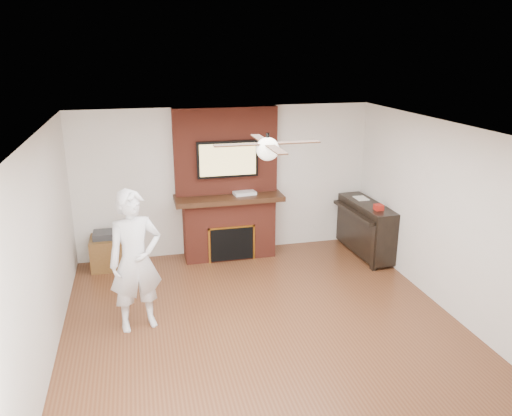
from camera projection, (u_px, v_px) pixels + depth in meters
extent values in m
cube|color=#502B17|center=(266.00, 338.00, 6.29)|extent=(5.36, 5.86, 0.18)
cube|color=white|center=(268.00, 125.00, 5.47)|extent=(5.36, 5.86, 0.18)
cube|color=beige|center=(224.00, 180.00, 8.51)|extent=(5.36, 0.18, 2.50)
cube|color=beige|center=(378.00, 392.00, 3.25)|extent=(5.36, 0.18, 2.50)
cube|color=beige|center=(32.00, 259.00, 5.30)|extent=(0.18, 5.86, 2.50)
cube|color=beige|center=(460.00, 221.00, 6.46)|extent=(0.18, 5.86, 2.50)
cube|color=maroon|center=(229.00, 228.00, 8.42)|extent=(1.50, 0.50, 1.00)
cube|color=black|center=(229.00, 198.00, 8.23)|extent=(1.78, 0.64, 0.08)
cube|color=maroon|center=(226.00, 151.00, 8.17)|extent=(1.70, 0.20, 1.42)
cube|color=black|center=(232.00, 244.00, 8.24)|extent=(0.70, 0.06, 0.55)
cube|color=#BF8C2D|center=(232.00, 228.00, 8.15)|extent=(0.78, 0.02, 0.03)
cube|color=#BF8C2D|center=(209.00, 246.00, 8.15)|extent=(0.03, 0.02, 0.61)
cube|color=#BF8C2D|center=(254.00, 242.00, 8.32)|extent=(0.03, 0.02, 0.61)
cube|color=black|center=(228.00, 159.00, 8.07)|extent=(1.00, 0.07, 0.60)
cube|color=tan|center=(228.00, 160.00, 8.03)|extent=(0.92, 0.01, 0.52)
cylinder|color=black|center=(268.00, 139.00, 5.52)|extent=(0.04, 0.04, 0.14)
sphere|color=white|center=(268.00, 149.00, 5.55)|extent=(0.26, 0.26, 0.26)
cube|color=black|center=(296.00, 142.00, 5.61)|extent=(0.55, 0.11, 0.01)
cube|color=black|center=(260.00, 139.00, 5.84)|extent=(0.11, 0.55, 0.01)
cube|color=black|center=(239.00, 145.00, 5.46)|extent=(0.55, 0.11, 0.01)
cube|color=black|center=(276.00, 149.00, 5.23)|extent=(0.11, 0.55, 0.01)
imported|color=silver|center=(135.00, 261.00, 6.11)|extent=(0.75, 0.58, 1.80)
cube|color=brown|center=(108.00, 252.00, 8.03)|extent=(0.54, 0.54, 0.51)
cube|color=#2C2C2E|center=(106.00, 235.00, 7.94)|extent=(0.41, 0.33, 0.10)
cube|color=black|center=(366.00, 227.00, 8.48)|extent=(0.49, 1.43, 0.86)
cube|color=black|center=(374.00, 248.00, 7.89)|extent=(0.06, 0.11, 0.76)
cube|color=black|center=(343.00, 222.00, 9.05)|extent=(0.06, 0.11, 0.76)
cube|color=black|center=(354.00, 212.00, 8.33)|extent=(0.22, 1.30, 0.05)
cube|color=silver|center=(361.00, 198.00, 8.59)|extent=(0.19, 0.27, 0.01)
cube|color=#A41D14|center=(379.00, 207.00, 7.98)|extent=(0.13, 0.13, 0.09)
cube|color=silver|center=(245.00, 193.00, 8.25)|extent=(0.38, 0.25, 0.05)
cylinder|color=#B98315|center=(220.00, 257.00, 8.32)|extent=(0.07, 0.07, 0.13)
cylinder|color=#4B8C38|center=(235.00, 256.00, 8.42)|extent=(0.07, 0.07, 0.08)
cylinder|color=navy|center=(240.00, 254.00, 8.49)|extent=(0.06, 0.06, 0.09)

